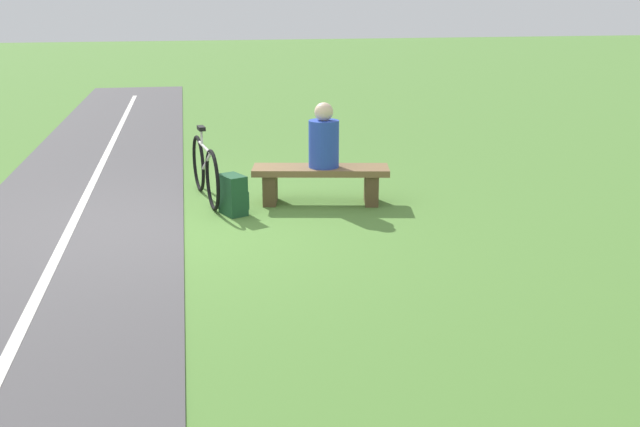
# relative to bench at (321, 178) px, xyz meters

# --- Properties ---
(ground_plane) EXTENTS (80.00, 80.00, 0.00)m
(ground_plane) POSITION_rel_bench_xyz_m (1.90, 0.57, -0.32)
(ground_plane) COLOR #548438
(bench) EXTENTS (1.75, 0.86, 0.46)m
(bench) POSITION_rel_bench_xyz_m (0.00, 0.00, 0.00)
(bench) COLOR brown
(bench) RESTS_ON ground_plane
(person_seated) EXTENTS (0.45, 0.45, 0.80)m
(person_seated) POSITION_rel_bench_xyz_m (-0.04, 0.01, 0.49)
(person_seated) COLOR #2847B7
(person_seated) RESTS_ON bench
(bicycle) EXTENTS (0.21, 1.72, 0.92)m
(bicycle) POSITION_rel_bench_xyz_m (1.38, -0.49, 0.07)
(bicycle) COLOR black
(bicycle) RESTS_ON ground_plane
(backpack) EXTENTS (0.35, 0.40, 0.48)m
(backpack) POSITION_rel_bench_xyz_m (1.12, 0.25, -0.08)
(backpack) COLOR #1E4C2D
(backpack) RESTS_ON ground_plane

